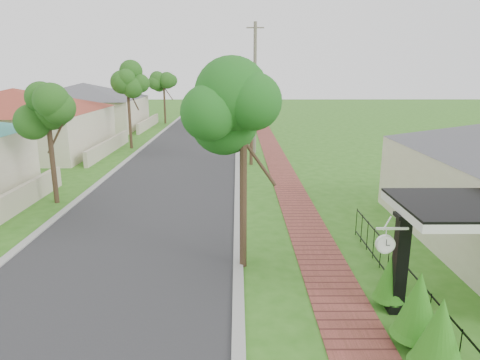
% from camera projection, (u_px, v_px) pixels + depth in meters
% --- Properties ---
extents(ground, '(160.00, 160.00, 0.00)m').
position_uv_depth(ground, '(214.00, 290.00, 11.54)').
color(ground, '#2F6B19').
rests_on(ground, ground).
extents(road, '(7.00, 120.00, 0.02)m').
position_uv_depth(road, '(187.00, 153.00, 30.90)').
color(road, '#28282B').
rests_on(road, ground).
extents(kerb_right, '(0.30, 120.00, 0.10)m').
position_uv_depth(kerb_right, '(238.00, 153.00, 30.92)').
color(kerb_right, '#9E9E99').
rests_on(kerb_right, ground).
extents(kerb_left, '(0.30, 120.00, 0.10)m').
position_uv_depth(kerb_left, '(137.00, 153.00, 30.88)').
color(kerb_left, '#9E9E99').
rests_on(kerb_left, ground).
extents(sidewalk, '(1.50, 120.00, 0.03)m').
position_uv_depth(sidewalk, '(273.00, 153.00, 30.94)').
color(sidewalk, brown).
rests_on(sidewalk, ground).
extents(porch_post, '(0.48, 0.48, 2.52)m').
position_uv_depth(porch_post, '(400.00, 268.00, 10.32)').
color(porch_post, black).
rests_on(porch_post, ground).
extents(picket_fence, '(0.03, 8.02, 1.00)m').
position_uv_depth(picket_fence, '(397.00, 272.00, 11.44)').
color(picket_fence, black).
rests_on(picket_fence, ground).
extents(street_trees, '(10.70, 37.65, 5.89)m').
position_uv_depth(street_trees, '(196.00, 86.00, 36.41)').
color(street_trees, '#382619').
rests_on(street_trees, ground).
extents(hedge_row, '(0.94, 3.41, 1.76)m').
position_uv_depth(hedge_row, '(418.00, 312.00, 9.04)').
color(hedge_row, '#2E6C15').
rests_on(hedge_row, ground).
extents(far_house_red, '(15.56, 15.56, 4.60)m').
position_uv_depth(far_house_red, '(17.00, 121.00, 30.24)').
color(far_house_red, beige).
rests_on(far_house_red, ground).
extents(far_house_grey, '(15.56, 15.56, 4.60)m').
position_uv_depth(far_house_grey, '(85.00, 105.00, 43.81)').
color(far_house_grey, beige).
rests_on(far_house_grey, ground).
extents(parked_car_red, '(1.87, 4.43, 1.49)m').
position_uv_depth(parked_car_red, '(220.00, 126.00, 40.21)').
color(parked_car_red, maroon).
rests_on(parked_car_red, ground).
extents(parked_car_white, '(1.94, 4.61, 1.48)m').
position_uv_depth(parked_car_white, '(235.00, 124.00, 41.81)').
color(parked_car_white, '#BBBBBD').
rests_on(parked_car_white, ground).
extents(near_tree, '(2.17, 2.17, 5.57)m').
position_uv_depth(near_tree, '(243.00, 119.00, 11.90)').
color(near_tree, '#382619').
rests_on(near_tree, ground).
extents(utility_pole, '(1.20, 0.24, 8.98)m').
position_uv_depth(utility_pole, '(255.00, 89.00, 29.80)').
color(utility_pole, '#736959').
rests_on(utility_pole, ground).
extents(station_clock, '(0.73, 0.13, 0.62)m').
position_uv_depth(station_clock, '(386.00, 243.00, 9.73)').
color(station_clock, white).
rests_on(station_clock, ground).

